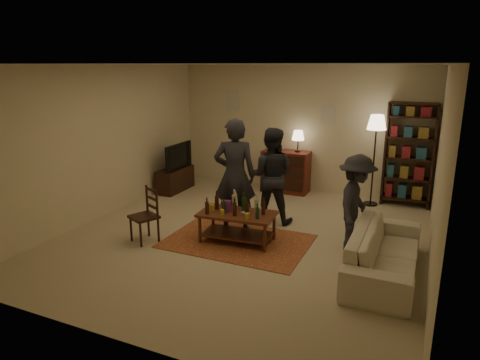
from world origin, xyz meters
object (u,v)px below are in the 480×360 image
Objects in this scene: dining_chair at (147,213)px; person_right at (271,176)px; tv_stand at (175,173)px; sofa at (385,252)px; dresser at (286,170)px; person_by_sofa at (356,204)px; person_left at (235,176)px; coffee_table at (237,217)px; bookshelf at (409,154)px; floor_lamp at (376,129)px.

dining_chair is 0.52× the size of person_right.
sofa is (4.64, -2.20, -0.08)m from tv_stand.
person_by_sofa is (1.89, -2.53, 0.26)m from dresser.
tv_stand is at bearing -55.26° from person_left.
person_right is at bearing 72.06° from dining_chair.
dining_chair is (-1.30, -0.54, 0.04)m from coffee_table.
tv_stand is 4.46m from person_by_sofa.
tv_stand is 0.56× the size of person_left.
person_right reaches higher than tv_stand.
person_by_sofa reaches higher than dining_chair.
dining_chair is 0.44× the size of bookshelf.
bookshelf is at bearing 53.05° from coffee_table.
bookshelf is 1.38× the size of person_by_sofa.
coffee_table is at bearing -120.99° from floor_lamp.
tv_stand is at bearing -31.29° from person_right.
sofa is at bearing -4.36° from coffee_table.
tv_stand is 0.63× the size of person_right.
bookshelf reaches higher than tv_stand.
coffee_table is 1.15× the size of tv_stand.
person_left is at bearing -129.37° from floor_lamp.
floor_lamp is 0.95× the size of person_left.
person_right reaches higher than dining_chair.
person_left is at bearing 75.96° from sofa.
person_by_sofa is at bearing 41.93° from dining_chair.
dresser is at bearing 39.17° from person_by_sofa.
person_by_sofa is at bearing 159.65° from person_left.
coffee_table is 0.58× the size of sofa.
sofa is at bearing 146.66° from person_left.
person_by_sofa is at bearing -88.51° from floor_lamp.
dining_chair is at bearing 36.86° from person_right.
person_left reaches higher than person_by_sofa.
floor_lamp reaches higher than coffee_table.
tv_stand is at bearing 64.66° from sofa.
floor_lamp is 2.37m from person_right.
floor_lamp is at bearing -5.74° from dresser.
person_left reaches higher than dining_chair.
person_by_sofa is (4.14, -1.62, 0.35)m from tv_stand.
bookshelf is at bearing 11.80° from tv_stand.
tv_stand reaches higher than coffee_table.
tv_stand is (-1.13, 2.57, -0.07)m from dining_chair.
sofa is at bearing -136.78° from person_by_sofa.
dresser is at bearing 37.54° from sofa.
dresser is at bearing -178.43° from bookshelf.
floor_lamp is (4.08, 0.73, 1.13)m from tv_stand.
person_by_sofa is (3.02, 0.95, 0.27)m from dining_chair.
coffee_table is at bearing -126.95° from bookshelf.
person_right is at bearing 69.80° from person_by_sofa.
person_right is (0.16, 1.06, 0.42)m from coffee_table.
tv_stand is 4.84m from bookshelf.
person_by_sofa reaches higher than coffee_table.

